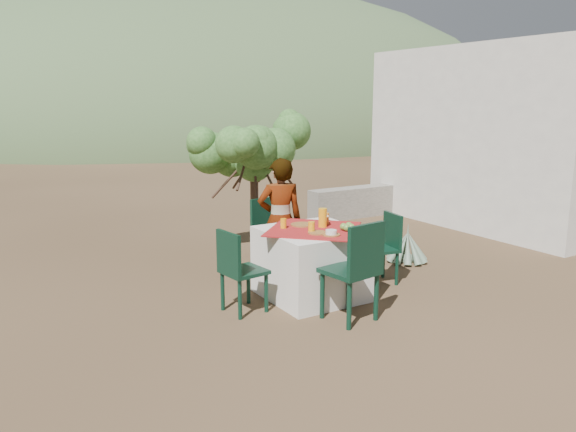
# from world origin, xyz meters

# --- Properties ---
(ground) EXTENTS (160.00, 160.00, 0.00)m
(ground) POSITION_xyz_m (0.00, 0.00, 0.00)
(ground) COLOR #3B2D1B
(ground) RESTS_ON ground
(table) EXTENTS (1.30, 1.30, 0.76)m
(table) POSITION_xyz_m (0.20, 0.22, 0.38)
(table) COLOR white
(table) RESTS_ON ground
(chair_far) EXTENTS (0.50, 0.50, 0.93)m
(chair_far) POSITION_xyz_m (0.23, 1.21, 0.52)
(chair_far) COLOR black
(chair_far) RESTS_ON ground
(chair_near) EXTENTS (0.52, 0.52, 1.00)m
(chair_near) POSITION_xyz_m (0.14, -0.61, 0.55)
(chair_near) COLOR black
(chair_near) RESTS_ON ground
(chair_left) EXTENTS (0.44, 0.44, 0.86)m
(chair_left) POSITION_xyz_m (-0.73, 0.19, 0.48)
(chair_left) COLOR black
(chair_left) RESTS_ON ground
(chair_right) EXTENTS (0.44, 0.44, 0.83)m
(chair_right) POSITION_xyz_m (1.19, 0.19, 0.46)
(chair_right) COLOR black
(chair_right) RESTS_ON ground
(person) EXTENTS (0.62, 0.50, 1.47)m
(person) POSITION_xyz_m (0.18, 0.89, 0.74)
(person) COLOR #8C6651
(person) RESTS_ON ground
(shrub_tree) EXTENTS (1.48, 1.45, 1.74)m
(shrub_tree) POSITION_xyz_m (0.47, 2.06, 1.37)
(shrub_tree) COLOR #473023
(shrub_tree) RESTS_ON ground
(agave) EXTENTS (0.55, 0.56, 0.59)m
(agave) POSITION_xyz_m (2.01, 0.67, 0.20)
(agave) COLOR slate
(agave) RESTS_ON ground
(guesthouse) EXTENTS (3.20, 4.20, 3.00)m
(guesthouse) POSITION_xyz_m (5.60, 1.80, 1.50)
(guesthouse) COLOR silver
(guesthouse) RESTS_ON ground
(stone_wall) EXTENTS (2.60, 0.35, 0.55)m
(stone_wall) POSITION_xyz_m (3.60, 3.40, 0.28)
(stone_wall) COLOR gray
(stone_wall) RESTS_ON ground
(hill_near_right) EXTENTS (48.00, 48.00, 20.00)m
(hill_near_right) POSITION_xyz_m (12.00, 36.00, 0.00)
(hill_near_right) COLOR #334F2C
(hill_near_right) RESTS_ON ground
(hill_far_right) EXTENTS (36.00, 36.00, 14.00)m
(hill_far_right) POSITION_xyz_m (28.00, 46.00, 0.00)
(hill_far_right) COLOR slate
(hill_far_right) RESTS_ON ground
(plate_far) EXTENTS (0.26, 0.26, 0.01)m
(plate_far) POSITION_xyz_m (0.19, 0.42, 0.77)
(plate_far) COLOR brown
(plate_far) RESTS_ON table
(plate_near) EXTENTS (0.21, 0.21, 0.01)m
(plate_near) POSITION_xyz_m (0.12, 0.01, 0.77)
(plate_near) COLOR brown
(plate_near) RESTS_ON table
(glass_far) EXTENTS (0.07, 0.07, 0.11)m
(glass_far) POSITION_xyz_m (-0.07, 0.41, 0.81)
(glass_far) COLOR #FFA010
(glass_far) RESTS_ON table
(glass_near) EXTENTS (0.07, 0.07, 0.11)m
(glass_near) POSITION_xyz_m (0.09, 0.09, 0.82)
(glass_near) COLOR #FFA010
(glass_near) RESTS_ON table
(juice_pitcher) EXTENTS (0.09, 0.09, 0.21)m
(juice_pitcher) POSITION_xyz_m (0.33, 0.23, 0.87)
(juice_pitcher) COLOR #FFA010
(juice_pitcher) RESTS_ON table
(bowl_plate) EXTENTS (0.19, 0.19, 0.01)m
(bowl_plate) POSITION_xyz_m (0.19, -0.13, 0.77)
(bowl_plate) COLOR brown
(bowl_plate) RESTS_ON table
(white_bowl) EXTENTS (0.12, 0.12, 0.04)m
(white_bowl) POSITION_xyz_m (0.19, -0.13, 0.80)
(white_bowl) COLOR white
(white_bowl) RESTS_ON bowl_plate
(jar_left) EXTENTS (0.05, 0.05, 0.09)m
(jar_left) POSITION_xyz_m (0.45, 0.33, 0.81)
(jar_left) COLOR orange
(jar_left) RESTS_ON table
(jar_right) EXTENTS (0.06, 0.06, 0.09)m
(jar_right) POSITION_xyz_m (0.55, 0.48, 0.81)
(jar_right) COLOR orange
(jar_right) RESTS_ON table
(napkin_holder) EXTENTS (0.08, 0.06, 0.09)m
(napkin_holder) POSITION_xyz_m (0.44, 0.35, 0.81)
(napkin_holder) COLOR white
(napkin_holder) RESTS_ON table
(fruit_cluster) EXTENTS (0.16, 0.15, 0.08)m
(fruit_cluster) POSITION_xyz_m (0.46, -0.04, 0.80)
(fruit_cluster) COLOR #5F9034
(fruit_cluster) RESTS_ON table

